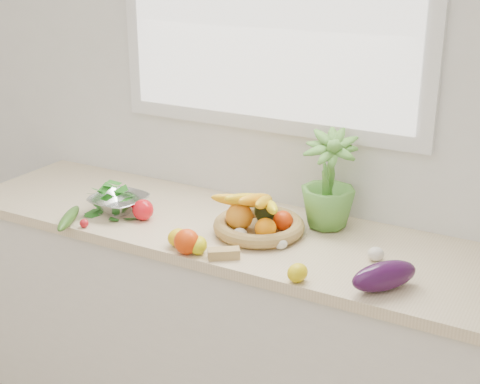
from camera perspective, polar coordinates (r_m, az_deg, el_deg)
The scene contains 18 objects.
back_wall at distance 2.62m, azimuth 2.47°, elevation 8.51°, with size 4.50×0.02×2.70m, color white.
counter_cabinet at distance 2.73m, azimuth -0.73°, elevation -11.99°, with size 2.20×0.58×0.86m, color silver.
countertop at distance 2.51m, azimuth -0.78°, elevation -3.30°, with size 2.24×0.62×0.04m, color beige.
orange_loose at distance 2.28m, azimuth -4.57°, elevation -4.24°, with size 0.09×0.09×0.09m, color #E33B07.
lemon_a at distance 2.10m, azimuth 4.92°, elevation -6.88°, with size 0.06×0.07×0.06m, color yellow.
lemon_b at distance 2.34m, azimuth -5.33°, elevation -3.87°, with size 0.06×0.08×0.06m, color yellow.
lemon_c at distance 2.28m, azimuth -3.60°, elevation -4.55°, with size 0.06×0.08×0.06m, color #D8CE0B.
apple at distance 2.57m, azimuth -8.28°, elevation -1.51°, with size 0.08×0.08×0.08m, color red.
ginger at distance 2.25m, azimuth -1.39°, elevation -5.27°, with size 0.11×0.04×0.03m, color tan.
garlic_a at distance 2.38m, azimuth -0.01°, elevation -3.63°, with size 0.05×0.05×0.05m, color white.
garlic_b at distance 2.27m, azimuth 11.52°, elevation -5.20°, with size 0.06×0.06×0.05m, color silver.
garlic_c at distance 2.32m, azimuth 3.48°, elevation -4.39°, with size 0.05×0.05×0.04m, color silver.
eggplant at distance 2.09m, azimuth 12.21°, elevation -7.02°, with size 0.09×0.23×0.09m, color #320E35.
cucumber at distance 2.59m, azimuth -14.42°, elevation -2.18°, with size 0.04×0.23×0.04m, color #2C5719.
radish at distance 2.55m, azimuth -13.16°, elevation -2.61°, with size 0.03×0.03×0.03m, color red.
potted_herb at distance 2.45m, azimuth 7.57°, elevation 1.09°, with size 0.20×0.20×0.36m, color #539436.
fruit_basket at distance 2.42m, azimuth 1.55°, elevation -2.42°, with size 0.36×0.36×0.18m.
colander_with_spinach at distance 2.64m, azimuth -10.32°, elevation -0.58°, with size 0.22×0.22×0.12m.
Camera 1 is at (1.15, -0.04, 1.89)m, focal length 50.00 mm.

